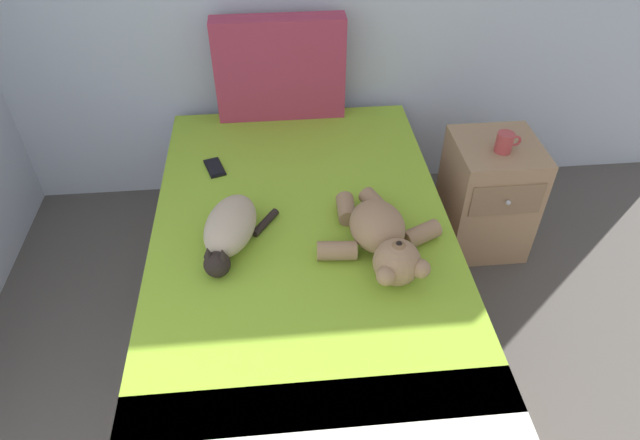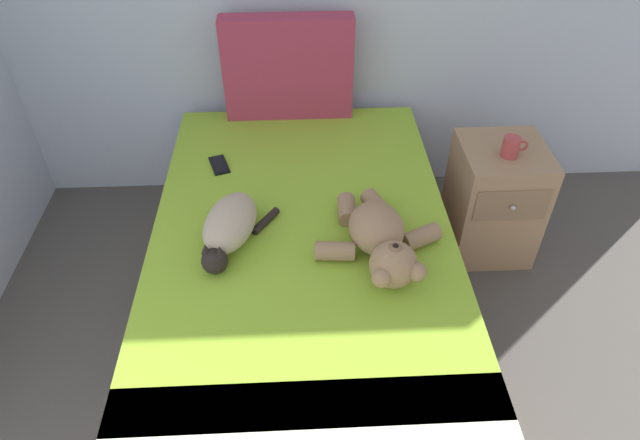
{
  "view_description": "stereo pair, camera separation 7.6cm",
  "coord_description": "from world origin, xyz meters",
  "px_view_note": "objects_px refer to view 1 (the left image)",
  "views": [
    {
      "loc": [
        1.39,
        1.31,
        2.06
      ],
      "look_at": [
        1.55,
        3.01,
        0.58
      ],
      "focal_mm": 31.31,
      "sensor_mm": 36.0,
      "label": 1
    },
    {
      "loc": [
        1.47,
        1.3,
        2.06
      ],
      "look_at": [
        1.55,
        3.01,
        0.58
      ],
      "focal_mm": 31.31,
      "sensor_mm": 36.0,
      "label": 2
    }
  ],
  "objects_px": {
    "patterned_cushion": "(280,69)",
    "cell_phone": "(215,168)",
    "teddy_bear": "(382,237)",
    "bed": "(304,280)",
    "mug": "(505,142)",
    "nightstand": "(487,195)",
    "cat": "(229,229)"
  },
  "relations": [
    {
      "from": "teddy_bear",
      "to": "patterned_cushion",
      "type": "bearing_deg",
      "value": 107.28
    },
    {
      "from": "patterned_cushion",
      "to": "cell_phone",
      "type": "height_order",
      "value": "patterned_cushion"
    },
    {
      "from": "bed",
      "to": "mug",
      "type": "height_order",
      "value": "mug"
    },
    {
      "from": "patterned_cushion",
      "to": "teddy_bear",
      "type": "height_order",
      "value": "patterned_cushion"
    },
    {
      "from": "bed",
      "to": "cell_phone",
      "type": "distance_m",
      "value": 0.67
    },
    {
      "from": "cat",
      "to": "mug",
      "type": "relative_size",
      "value": 3.52
    },
    {
      "from": "cell_phone",
      "to": "teddy_bear",
      "type": "bearing_deg",
      "value": -43.0
    },
    {
      "from": "bed",
      "to": "patterned_cushion",
      "type": "bearing_deg",
      "value": 92.68
    },
    {
      "from": "bed",
      "to": "cell_phone",
      "type": "bearing_deg",
      "value": 128.1
    },
    {
      "from": "patterned_cushion",
      "to": "cat",
      "type": "distance_m",
      "value": 1.02
    },
    {
      "from": "teddy_bear",
      "to": "cat",
      "type": "bearing_deg",
      "value": 169.22
    },
    {
      "from": "patterned_cushion",
      "to": "cell_phone",
      "type": "relative_size",
      "value": 3.99
    },
    {
      "from": "cell_phone",
      "to": "mug",
      "type": "distance_m",
      "value": 1.35
    },
    {
      "from": "cat",
      "to": "cell_phone",
      "type": "bearing_deg",
      "value": 99.94
    },
    {
      "from": "teddy_bear",
      "to": "cell_phone",
      "type": "bearing_deg",
      "value": 137.0
    },
    {
      "from": "bed",
      "to": "teddy_bear",
      "type": "xyz_separation_m",
      "value": [
        0.29,
        -0.14,
        0.36
      ]
    },
    {
      "from": "teddy_bear",
      "to": "mug",
      "type": "bearing_deg",
      "value": 40.03
    },
    {
      "from": "patterned_cushion",
      "to": "nightstand",
      "type": "bearing_deg",
      "value": -24.84
    },
    {
      "from": "cat",
      "to": "cell_phone",
      "type": "relative_size",
      "value": 2.59
    },
    {
      "from": "bed",
      "to": "teddy_bear",
      "type": "bearing_deg",
      "value": -26.2
    },
    {
      "from": "patterned_cushion",
      "to": "mug",
      "type": "bearing_deg",
      "value": -27.15
    },
    {
      "from": "teddy_bear",
      "to": "bed",
      "type": "bearing_deg",
      "value": 153.8
    },
    {
      "from": "cat",
      "to": "teddy_bear",
      "type": "distance_m",
      "value": 0.59
    },
    {
      "from": "cat",
      "to": "teddy_bear",
      "type": "xyz_separation_m",
      "value": [
        0.58,
        -0.11,
        0.01
      ]
    },
    {
      "from": "bed",
      "to": "cell_phone",
      "type": "relative_size",
      "value": 12.51
    },
    {
      "from": "cell_phone",
      "to": "mug",
      "type": "bearing_deg",
      "value": -2.52
    },
    {
      "from": "cell_phone",
      "to": "nightstand",
      "type": "relative_size",
      "value": 0.27
    },
    {
      "from": "bed",
      "to": "cell_phone",
      "type": "height_order",
      "value": "cell_phone"
    },
    {
      "from": "cat",
      "to": "nightstand",
      "type": "bearing_deg",
      "value": 21.88
    },
    {
      "from": "bed",
      "to": "mug",
      "type": "bearing_deg",
      "value": 23.56
    },
    {
      "from": "teddy_bear",
      "to": "mug",
      "type": "relative_size",
      "value": 4.87
    },
    {
      "from": "bed",
      "to": "patterned_cushion",
      "type": "distance_m",
      "value": 1.08
    }
  ]
}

